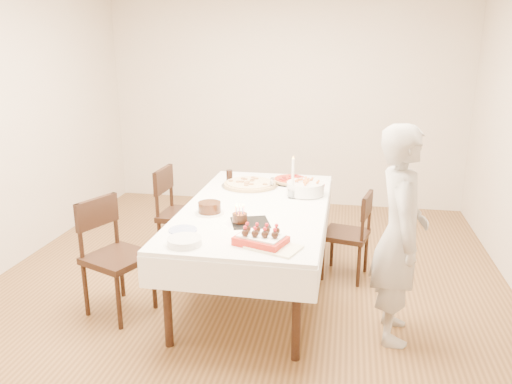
% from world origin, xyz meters
% --- Properties ---
extents(floor, '(5.00, 5.00, 0.00)m').
position_xyz_m(floor, '(0.00, 0.00, 0.00)').
color(floor, brown).
rests_on(floor, ground).
extents(wall_back, '(4.50, 0.04, 2.70)m').
position_xyz_m(wall_back, '(0.00, 2.50, 1.35)').
color(wall_back, beige).
rests_on(wall_back, floor).
extents(wall_front, '(4.50, 0.04, 2.70)m').
position_xyz_m(wall_front, '(0.00, -2.50, 1.35)').
color(wall_front, beige).
rests_on(wall_front, floor).
extents(dining_table, '(1.30, 2.22, 0.75)m').
position_xyz_m(dining_table, '(0.09, -0.00, 0.38)').
color(dining_table, white).
rests_on(dining_table, floor).
extents(chair_right_savory, '(0.49, 0.49, 0.80)m').
position_xyz_m(chair_right_savory, '(0.83, 0.38, 0.40)').
color(chair_right_savory, black).
rests_on(chair_right_savory, floor).
extents(chair_left_savory, '(0.49, 0.49, 0.91)m').
position_xyz_m(chair_left_savory, '(-0.70, 0.47, 0.46)').
color(chair_left_savory, black).
rests_on(chair_left_savory, floor).
extents(chair_left_dessert, '(0.61, 0.61, 0.91)m').
position_xyz_m(chair_left_dessert, '(-0.88, -0.57, 0.45)').
color(chair_left_dessert, black).
rests_on(chair_left_dessert, floor).
extents(person, '(0.38, 0.57, 1.53)m').
position_xyz_m(person, '(1.18, -0.51, 0.77)').
color(person, '#A5A19B').
rests_on(person, floor).
extents(pizza_white, '(0.68, 0.68, 0.04)m').
position_xyz_m(pizza_white, '(-0.07, 0.54, 0.77)').
color(pizza_white, beige).
rests_on(pizza_white, dining_table).
extents(pizza_pepperoni, '(0.38, 0.38, 0.04)m').
position_xyz_m(pizza_pepperoni, '(0.28, 0.75, 0.77)').
color(pizza_pepperoni, red).
rests_on(pizza_pepperoni, dining_table).
extents(red_placemat, '(0.28, 0.28, 0.01)m').
position_xyz_m(red_placemat, '(0.47, 0.60, 0.75)').
color(red_placemat, '#B21E1E').
rests_on(red_placemat, dining_table).
extents(pasta_bowl, '(0.39, 0.39, 0.10)m').
position_xyz_m(pasta_bowl, '(0.46, 0.37, 0.81)').
color(pasta_bowl, white).
rests_on(pasta_bowl, dining_table).
extents(taper_candle, '(0.10, 0.10, 0.37)m').
position_xyz_m(taper_candle, '(0.36, 0.26, 0.93)').
color(taper_candle, white).
rests_on(taper_candle, dining_table).
extents(shaker_pair, '(0.11, 0.11, 0.10)m').
position_xyz_m(shaker_pair, '(0.14, 0.49, 0.80)').
color(shaker_pair, white).
rests_on(shaker_pair, dining_table).
extents(cola_glass, '(0.07, 0.07, 0.11)m').
position_xyz_m(cola_glass, '(-0.29, 0.68, 0.81)').
color(cola_glass, black).
rests_on(cola_glass, dining_table).
extents(layer_cake, '(0.29, 0.29, 0.09)m').
position_xyz_m(layer_cake, '(-0.23, -0.27, 0.80)').
color(layer_cake, '#341A0D').
rests_on(layer_cake, dining_table).
extents(cake_board, '(0.35, 0.35, 0.01)m').
position_xyz_m(cake_board, '(0.12, -0.42, 0.75)').
color(cake_board, black).
rests_on(cake_board, dining_table).
extents(birthday_cake, '(0.14, 0.14, 0.13)m').
position_xyz_m(birthday_cake, '(0.05, -0.44, 0.83)').
color(birthday_cake, '#32190D').
rests_on(birthday_cake, dining_table).
extents(strawberry_box, '(0.38, 0.31, 0.08)m').
position_xyz_m(strawberry_box, '(0.27, -0.81, 0.79)').
color(strawberry_box, '#A51F12').
rests_on(strawberry_box, dining_table).
extents(box_lid, '(0.39, 0.32, 0.03)m').
position_xyz_m(box_lid, '(0.36, -0.86, 0.75)').
color(box_lid, beige).
rests_on(box_lid, dining_table).
extents(plate_stack, '(0.28, 0.28, 0.05)m').
position_xyz_m(plate_stack, '(-0.22, -0.91, 0.77)').
color(plate_stack, white).
rests_on(plate_stack, dining_table).
extents(china_plate, '(0.21, 0.21, 0.01)m').
position_xyz_m(china_plate, '(-0.32, -0.66, 0.75)').
color(china_plate, white).
rests_on(china_plate, dining_table).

